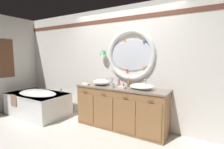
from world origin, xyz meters
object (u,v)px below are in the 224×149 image
folded_hand_towel (86,84)px  toiletry_basket (122,87)px  toothbrush_holder_left (112,85)px  toothbrush_holder_right (129,84)px  bathtub (38,102)px  sink_basin_right (142,86)px  soap_dispenser (119,83)px  sink_basin_left (102,82)px

folded_hand_towel → toiletry_basket: 0.91m
folded_hand_towel → toiletry_basket: bearing=0.7°
toothbrush_holder_left → folded_hand_towel: size_ratio=1.16×
toothbrush_holder_right → folded_hand_towel: bearing=-164.0°
bathtub → sink_basin_right: bearing=7.7°
soap_dispenser → toiletry_basket: bearing=-45.3°
bathtub → toothbrush_holder_left: (2.09, 0.26, 0.59)m
sink_basin_right → soap_dispenser: bearing=177.2°
toothbrush_holder_left → folded_hand_towel: 0.67m
toothbrush_holder_left → folded_hand_towel: toothbrush_holder_left is taller
sink_basin_left → folded_hand_towel: bearing=-157.4°
folded_hand_towel → toiletry_basket: toiletry_basket is taller
bathtub → sink_basin_right: sink_basin_right is taller
toothbrush_holder_right → bathtub: bearing=-168.2°
sink_basin_left → soap_dispenser: (0.42, 0.02, 0.00)m
toothbrush_holder_left → folded_hand_towel: bearing=-177.0°
sink_basin_left → soap_dispenser: size_ratio=2.33×
folded_hand_towel → bathtub: bearing=-171.0°
bathtub → soap_dispenser: 2.29m
toothbrush_holder_left → soap_dispenser: 0.16m
bathtub → soap_dispenser: size_ratio=9.50×
sink_basin_right → toiletry_basket: sink_basin_right is taller
bathtub → folded_hand_towel: bearing=9.0°
bathtub → soap_dispenser: soap_dispenser is taller
sink_basin_left → toothbrush_holder_right: bearing=12.1°
toothbrush_holder_right → toiletry_basket: bearing=-95.4°
sink_basin_right → sink_basin_left: bearing=-180.0°
toothbrush_holder_left → folded_hand_towel: (-0.67, -0.03, -0.04)m
bathtub → folded_hand_towel: size_ratio=8.33×
sink_basin_right → toothbrush_holder_left: bearing=-169.9°
sink_basin_right → bathtub: bearing=-172.3°
bathtub → toothbrush_holder_right: bearing=11.8°
soap_dispenser → folded_hand_towel: soap_dispenser is taller
sink_basin_right → soap_dispenser: size_ratio=2.78×
sink_basin_right → folded_hand_towel: bearing=-173.7°
bathtub → sink_basin_left: bearing=11.7°
sink_basin_left → bathtub: bearing=-168.3°
bathtub → sink_basin_right: (2.68, 0.36, 0.60)m
soap_dispenser → sink_basin_left: bearing=-176.6°
sink_basin_left → toothbrush_holder_left: bearing=-17.7°
soap_dispenser → folded_hand_towel: 0.77m
toothbrush_holder_right → folded_hand_towel: (-0.93, -0.27, -0.04)m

